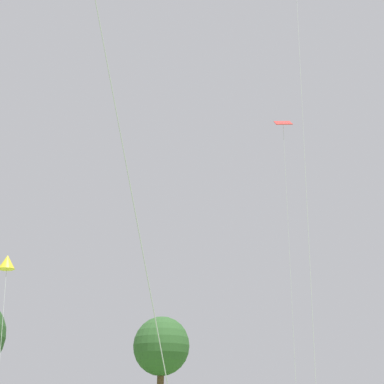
% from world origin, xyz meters
% --- Properties ---
extents(small_kite_diamond_red, '(1.62, 0.94, 15.29)m').
position_xyz_m(small_kite_diamond_red, '(6.91, 19.30, 14.15)').
color(small_kite_diamond_red, red).
rests_on(small_kite_diamond_red, ground).
extents(small_kite_streamer_purple, '(1.11, 2.05, 6.73)m').
position_xyz_m(small_kite_streamer_purple, '(-5.79, 21.70, 6.39)').
color(small_kite_streamer_purple, yellow).
rests_on(small_kite_streamer_purple, ground).
extents(tree_oak_left, '(7.11, 7.11, 10.58)m').
position_xyz_m(tree_oak_left, '(11.88, 57.65, 6.98)').
color(tree_oak_left, '#513823').
rests_on(tree_oak_left, ground).
extents(tree_broad_distant, '(5.21, 5.21, 10.09)m').
position_xyz_m(tree_broad_distant, '(13.03, 61.98, 7.42)').
color(tree_broad_distant, '#513823').
rests_on(tree_broad_distant, ground).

